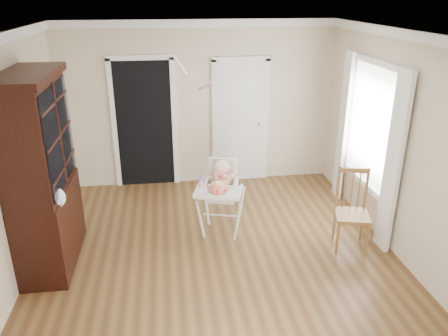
{
  "coord_description": "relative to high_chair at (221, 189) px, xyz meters",
  "views": [
    {
      "loc": [
        -0.55,
        -4.56,
        3.1
      ],
      "look_at": [
        0.16,
        0.58,
        0.99
      ],
      "focal_mm": 35.0,
      "sensor_mm": 36.0,
      "label": 1
    }
  ],
  "objects": [
    {
      "name": "dining_chair",
      "position": [
        1.61,
        -0.56,
        -0.17
      ],
      "size": [
        0.51,
        0.51,
        1.03
      ],
      "rotation": [
        0.0,
        0.0,
        -0.25
      ],
      "color": "brown",
      "rests_on": "floor"
    },
    {
      "name": "high_chair",
      "position": [
        0.0,
        0.0,
        0.0
      ],
      "size": [
        0.77,
        0.87,
        1.05
      ],
      "rotation": [
        0.0,
        0.0,
        -0.27
      ],
      "color": "white",
      "rests_on": "floor"
    },
    {
      "name": "sippy_cup",
      "position": [
        -0.27,
        -0.08,
        0.16
      ],
      "size": [
        0.07,
        0.07,
        0.18
      ],
      "rotation": [
        0.0,
        0.0,
        -0.27
      ],
      "color": "pink",
      "rests_on": "high_chair"
    },
    {
      "name": "cake",
      "position": [
        -0.06,
        -0.23,
        0.14
      ],
      "size": [
        0.25,
        0.25,
        0.12
      ],
      "color": "silver",
      "rests_on": "high_chair"
    },
    {
      "name": "ceiling",
      "position": [
        -0.13,
        -0.67,
        2.05
      ],
      "size": [
        5.0,
        5.0,
        0.0
      ],
      "primitive_type": "plane",
      "rotation": [
        3.14,
        0.0,
        0.0
      ],
      "color": "white",
      "rests_on": "wall_back"
    },
    {
      "name": "window_right",
      "position": [
        2.04,
        0.13,
        0.64
      ],
      "size": [
        0.13,
        1.84,
        2.3
      ],
      "color": "white",
      "rests_on": "wall_right"
    },
    {
      "name": "wall_left",
      "position": [
        -2.38,
        -0.67,
        0.7
      ],
      "size": [
        0.0,
        5.0,
        5.0
      ],
      "primitive_type": "plane",
      "rotation": [
        1.57,
        0.0,
        1.57
      ],
      "color": "beige",
      "rests_on": "floor"
    },
    {
      "name": "baby",
      "position": [
        0.01,
        0.02,
        0.16
      ],
      "size": [
        0.3,
        0.28,
        0.48
      ],
      "rotation": [
        0.0,
        0.0,
        -0.27
      ],
      "color": "beige",
      "rests_on": "high_chair"
    },
    {
      "name": "wall_back",
      "position": [
        -0.13,
        1.83,
        0.7
      ],
      "size": [
        4.5,
        0.0,
        4.5
      ],
      "primitive_type": "plane",
      "rotation": [
        1.57,
        0.0,
        0.0
      ],
      "color": "beige",
      "rests_on": "floor"
    },
    {
      "name": "closet_door",
      "position": [
        0.57,
        1.8,
        0.38
      ],
      "size": [
        0.96,
        0.09,
        2.13
      ],
      "color": "white",
      "rests_on": "wall_back"
    },
    {
      "name": "china_cabinet",
      "position": [
        -2.12,
        -0.39,
        0.51
      ],
      "size": [
        0.61,
        1.37,
        2.32
      ],
      "color": "black",
      "rests_on": "floor"
    },
    {
      "name": "streamer",
      "position": [
        -0.48,
        -0.23,
        1.67
      ],
      "size": [
        0.14,
        0.48,
        0.15
      ],
      "primitive_type": null,
      "rotation": [
        0.26,
        0.0,
        0.23
      ],
      "color": "pink",
      "rests_on": "ceiling"
    },
    {
      "name": "floor",
      "position": [
        -0.13,
        -0.67,
        -0.65
      ],
      "size": [
        5.0,
        5.0,
        0.0
      ],
      "primitive_type": "plane",
      "color": "#53351C",
      "rests_on": "ground"
    },
    {
      "name": "doorway",
      "position": [
        -1.03,
        1.81,
        0.46
      ],
      "size": [
        1.06,
        0.05,
        2.22
      ],
      "color": "black",
      "rests_on": "wall_back"
    },
    {
      "name": "crown_molding",
      "position": [
        -0.13,
        -0.67,
        1.99
      ],
      "size": [
        4.5,
        5.0,
        0.12
      ],
      "primitive_type": null,
      "color": "white",
      "rests_on": "ceiling"
    },
    {
      "name": "wall_right",
      "position": [
        2.12,
        -0.67,
        0.7
      ],
      "size": [
        0.0,
        5.0,
        5.0
      ],
      "primitive_type": "plane",
      "rotation": [
        1.57,
        0.0,
        -1.57
      ],
      "color": "beige",
      "rests_on": "floor"
    }
  ]
}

